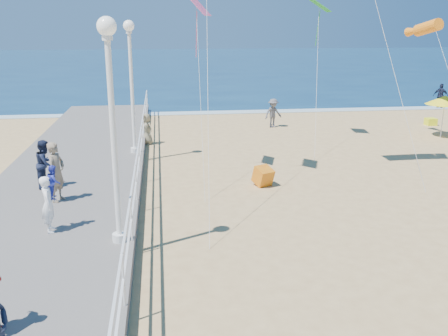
{
  "coord_description": "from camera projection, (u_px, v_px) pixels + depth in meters",
  "views": [
    {
      "loc": [
        -4.26,
        -11.55,
        5.53
      ],
      "look_at": [
        -2.5,
        2.0,
        1.6
      ],
      "focal_mm": 40.0,
      "sensor_mm": 36.0,
      "label": 1
    }
  ],
  "objects": [
    {
      "name": "ground",
      "position": [
        328.0,
        244.0,
        13.07
      ],
      "size": [
        160.0,
        160.0,
        0.0
      ],
      "primitive_type": "plane",
      "color": "tan",
      "rests_on": "ground"
    },
    {
      "name": "ocean",
      "position": [
        187.0,
        63.0,
        75.01
      ],
      "size": [
        160.0,
        90.0,
        0.05
      ],
      "primitive_type": "cube",
      "color": "#0D2D4E",
      "rests_on": "ground"
    },
    {
      "name": "surf_line",
      "position": [
        226.0,
        112.0,
        32.6
      ],
      "size": [
        160.0,
        1.2,
        0.04
      ],
      "primitive_type": "cube",
      "color": "white",
      "rests_on": "ground"
    },
    {
      "name": "boardwalk",
      "position": [
        30.0,
        253.0,
        12.08
      ],
      "size": [
        5.0,
        44.0,
        0.4
      ],
      "primitive_type": "cube",
      "color": "slate",
      "rests_on": "ground"
    },
    {
      "name": "railing",
      "position": [
        131.0,
        208.0,
        12.1
      ],
      "size": [
        0.05,
        42.0,
        0.55
      ],
      "color": "white",
      "rests_on": "boardwalk"
    },
    {
      "name": "lamp_post_mid",
      "position": [
        112.0,
        110.0,
        11.39
      ],
      "size": [
        0.44,
        0.44,
        5.32
      ],
      "color": "white",
      "rests_on": "boardwalk"
    },
    {
      "name": "lamp_post_far",
      "position": [
        131.0,
        73.0,
        19.97
      ],
      "size": [
        0.44,
        0.44,
        5.32
      ],
      "color": "white",
      "rests_on": "boardwalk"
    },
    {
      "name": "woman_holding_toddler",
      "position": [
        48.0,
        204.0,
        12.68
      ],
      "size": [
        0.43,
        0.59,
        1.48
      ],
      "primitive_type": "imported",
      "rotation": [
        0.0,
        0.0,
        1.72
      ],
      "color": "white",
      "rests_on": "boardwalk"
    },
    {
      "name": "toddler_held",
      "position": [
        54.0,
        182.0,
        12.7
      ],
      "size": [
        0.39,
        0.47,
        0.87
      ],
      "primitive_type": "imported",
      "rotation": [
        0.0,
        0.0,
        1.72
      ],
      "color": "blue",
      "rests_on": "boardwalk"
    },
    {
      "name": "spectator_6",
      "position": [
        56.0,
        172.0,
        14.88
      ],
      "size": [
        0.65,
        0.77,
        1.82
      ],
      "primitive_type": "imported",
      "rotation": [
        0.0,
        0.0,
        1.2
      ],
      "color": "#816F59",
      "rests_on": "boardwalk"
    },
    {
      "name": "spectator_7",
      "position": [
        45.0,
        164.0,
        16.19
      ],
      "size": [
        0.66,
        0.82,
        1.58
      ],
      "primitive_type": "imported",
      "rotation": [
        0.0,
        0.0,
        1.48
      ],
      "color": "#1A2139",
      "rests_on": "boardwalk"
    },
    {
      "name": "beach_walker_a",
      "position": [
        273.0,
        113.0,
        27.76
      ],
      "size": [
        1.18,
        0.93,
        1.61
      ],
      "primitive_type": "imported",
      "rotation": [
        0.0,
        0.0,
        0.36
      ],
      "color": "#57565B",
      "rests_on": "ground"
    },
    {
      "name": "beach_walker_b",
      "position": [
        441.0,
        96.0,
        34.13
      ],
      "size": [
        1.0,
        0.98,
        1.69
      ],
      "primitive_type": "imported",
      "rotation": [
        0.0,
        0.0,
        2.38
      ],
      "color": "#171C33",
      "rests_on": "ground"
    },
    {
      "name": "beach_walker_c",
      "position": [
        147.0,
        129.0,
        23.78
      ],
      "size": [
        0.85,
        0.86,
        1.5
      ],
      "primitive_type": "imported",
      "rotation": [
        0.0,
        0.0,
        -0.82
      ],
      "color": "#847A5B",
      "rests_on": "ground"
    },
    {
      "name": "box_kite",
      "position": [
        263.0,
        178.0,
        17.72
      ],
      "size": [
        0.8,
        0.88,
        0.74
      ],
      "primitive_type": "cube",
      "rotation": [
        0.31,
        0.0,
        0.44
      ],
      "color": "#D3410C",
      "rests_on": "ground"
    },
    {
      "name": "beach_umbrella",
      "position": [
        445.0,
        100.0,
        24.95
      ],
      "size": [
        1.9,
        1.9,
        2.14
      ],
      "color": "white",
      "rests_on": "ground"
    },
    {
      "name": "beach_chair_left",
      "position": [
        431.0,
        122.0,
        28.53
      ],
      "size": [
        0.55,
        0.55,
        0.4
      ],
      "primitive_type": "cube",
      "color": "#F4FF1A",
      "rests_on": "ground"
    },
    {
      "name": "kite_windsock",
      "position": [
        428.0,
        27.0,
        23.11
      ],
      "size": [
        0.98,
        2.54,
        1.05
      ],
      "primitive_type": "cylinder",
      "rotation": [
        1.36,
        0.0,
        0.17
      ],
      "color": "orange"
    },
    {
      "name": "kite_diamond_pink",
      "position": [
        196.0,
        2.0,
        17.57
      ],
      "size": [
        1.19,
        1.44,
        0.92
      ],
      "primitive_type": "cube",
      "rotation": [
        0.82,
        0.0,
        1.27
      ],
      "color": "#DC5184"
    },
    {
      "name": "kite_diamond_green",
      "position": [
        319.0,
        5.0,
        23.35
      ],
      "size": [
        1.18,
        1.32,
        0.65
      ],
      "primitive_type": "cube",
      "rotation": [
        0.56,
        0.0,
        1.43
      ],
      "color": "green"
    }
  ]
}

